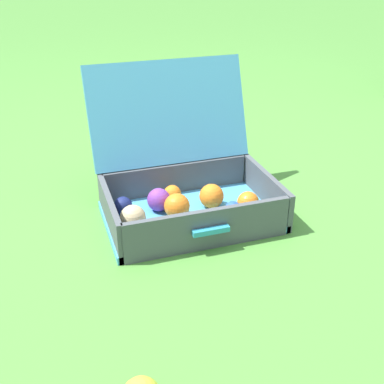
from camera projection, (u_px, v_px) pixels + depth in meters
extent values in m
plane|color=#4C8C38|center=(190.00, 220.00, 1.57)|extent=(16.00, 16.00, 0.00)
cube|color=#4799C6|center=(192.00, 217.00, 1.56)|extent=(0.54, 0.35, 0.03)
cube|color=#4C5156|center=(110.00, 216.00, 1.47)|extent=(0.02, 0.35, 0.13)
cube|color=#4C5156|center=(266.00, 191.00, 1.61)|extent=(0.02, 0.35, 0.13)
cube|color=#4C5156|center=(210.00, 229.00, 1.40)|extent=(0.50, 0.02, 0.13)
cube|color=#4C5156|center=(177.00, 181.00, 1.68)|extent=(0.50, 0.02, 0.13)
cube|color=#4799C6|center=(170.00, 112.00, 1.63)|extent=(0.54, 0.14, 0.33)
cube|color=teal|center=(212.00, 231.00, 1.38)|extent=(0.11, 0.02, 0.02)
sphere|color=orange|center=(248.00, 202.00, 1.55)|extent=(0.07, 0.07, 0.07)
sphere|color=orange|center=(172.00, 194.00, 1.62)|extent=(0.06, 0.06, 0.06)
sphere|color=white|center=(219.00, 218.00, 1.47)|extent=(0.06, 0.06, 0.06)
sphere|color=orange|center=(176.00, 228.00, 1.44)|extent=(0.05, 0.05, 0.05)
sphere|color=#D1B784|center=(133.00, 218.00, 1.46)|extent=(0.08, 0.08, 0.08)
sphere|color=orange|center=(212.00, 196.00, 1.58)|extent=(0.08, 0.08, 0.08)
sphere|color=navy|center=(123.00, 206.00, 1.54)|extent=(0.06, 0.06, 0.06)
sphere|color=orange|center=(177.00, 206.00, 1.52)|extent=(0.08, 0.08, 0.08)
sphere|color=blue|center=(233.00, 209.00, 1.53)|extent=(0.05, 0.05, 0.05)
sphere|color=purple|center=(159.00, 200.00, 1.56)|extent=(0.08, 0.08, 0.08)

